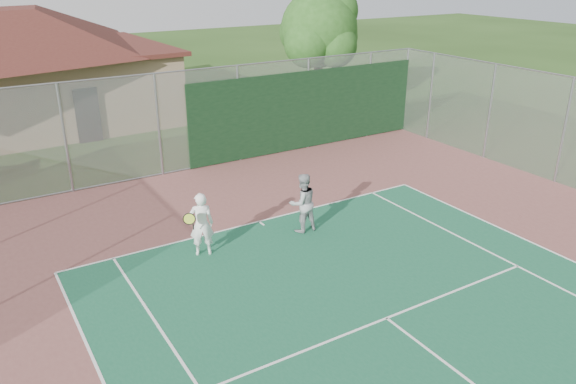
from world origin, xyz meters
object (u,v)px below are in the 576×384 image
at_px(tree, 321,31).
at_px(player_white_front, 201,225).
at_px(player_grey_back, 303,203).
at_px(clubhouse, 9,57).

height_order(tree, player_white_front, tree).
bearing_deg(player_grey_back, player_white_front, -2.75).
xyz_separation_m(clubhouse, tree, (12.84, -5.12, 0.83)).
xyz_separation_m(player_white_front, player_grey_back, (2.86, -0.17, -0.01)).
height_order(player_white_front, player_grey_back, player_white_front).
height_order(tree, player_grey_back, tree).
bearing_deg(player_grey_back, tree, -125.72).
relative_size(clubhouse, player_grey_back, 8.64).
relative_size(player_white_front, player_grey_back, 1.00).
xyz_separation_m(tree, player_white_front, (-10.69, -10.45, -3.04)).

